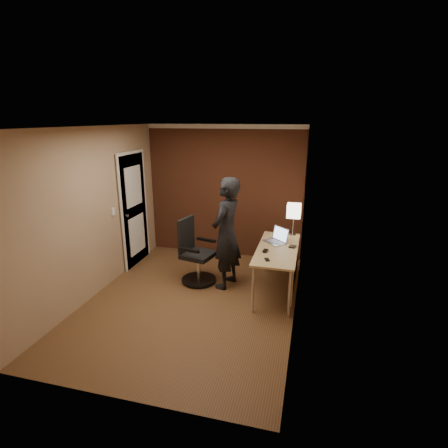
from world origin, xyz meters
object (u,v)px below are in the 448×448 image
Objects in this scene: desk at (282,256)px; desk_lamp at (294,211)px; phone at (267,260)px; mouse at (265,251)px; laptop at (277,238)px; person at (226,233)px; wallet at (292,246)px; office_chair at (195,255)px.

desk is 0.86m from desk_lamp.
phone is (-0.16, -0.50, 0.13)m from desk.
desk is at bearing 52.68° from mouse.
person reaches higher than laptop.
desk_lamp is (0.10, 0.66, 0.55)m from desk.
wallet is 1.58m from office_chair.
office_chair is (-1.18, 0.25, -0.28)m from mouse.
desk is at bearing -1.65° from office_chair.
laptop is 0.24× the size of person.
desk_lamp is 1.28× the size of laptop.
mouse is at bearing -111.13° from desk_lamp.
mouse is at bearing -137.90° from desk.
mouse is 0.06× the size of person.
desk is 1.42m from office_chair.
person is (-0.98, -0.63, -0.26)m from desk_lamp.
laptop is 0.49m from mouse.
wallet is at bearing 48.99° from mouse.
office_chair is at bearing -178.28° from wallet.
mouse is at bearing -11.85° from office_chair.
wallet is (0.04, -0.57, -0.41)m from desk_lamp.
desk_lamp is 0.51× the size of office_chair.
desk_lamp is at bearing 56.56° from phone.
office_chair is at bearing -170.25° from laptop.
office_chair reaches higher than laptop.
desk_lamp reaches higher than mouse.
mouse is (-0.23, -0.21, 0.14)m from desk.
wallet is (0.14, 0.09, 0.14)m from desk.
laptop reaches higher than mouse.
person is (0.54, -0.01, 0.42)m from office_chair.
desk_lamp is 5.35× the size of mouse.
wallet is at bearing -35.43° from laptop.
phone is at bearing -108.16° from desk.
laptop is at bearing 111.99° from desk.
office_chair is at bearing 136.09° from phone.
mouse is 0.87× the size of phone.
wallet is 0.10× the size of office_chair.
desk_lamp is 4.65× the size of phone.
mouse is 0.10× the size of office_chair.
office_chair is (-1.55, -0.05, -0.28)m from wallet.
laptop is (-0.21, -0.39, -0.35)m from desk_lamp.
desk is 2.80× the size of desk_lamp.
desk is 0.92m from person.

